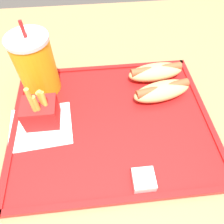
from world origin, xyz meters
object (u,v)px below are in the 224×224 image
fries_carton (41,112)px  hot_dog_far (156,72)px  sauce_cup_mayo (144,179)px  hot_dog_near (162,91)px  soda_cup (36,65)px

fries_carton → hot_dog_far: bearing=22.0°
fries_carton → sauce_cup_mayo: fries_carton is taller
hot_dog_far → sauce_cup_mayo: 0.28m
hot_dog_near → fries_carton: size_ratio=1.24×
hot_dog_far → fries_carton: (-0.27, -0.11, 0.01)m
soda_cup → sauce_cup_mayo: (0.20, -0.26, -0.06)m
soda_cup → hot_dog_far: soda_cup is taller
hot_dog_near → soda_cup: bearing=168.1°
hot_dog_near → fries_carton: (-0.27, -0.05, 0.01)m
soda_cup → fries_carton: (0.01, -0.11, -0.04)m
hot_dog_near → fries_carton: 0.28m
soda_cup → sauce_cup_mayo: bearing=-52.2°
soda_cup → hot_dog_near: soda_cup is taller
hot_dog_far → sauce_cup_mayo: (-0.08, -0.27, -0.01)m
soda_cup → sauce_cup_mayo: soda_cup is taller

